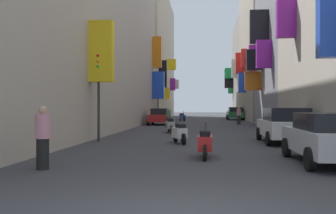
# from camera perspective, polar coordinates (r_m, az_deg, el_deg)

# --- Properties ---
(ground_plane) EXTENTS (140.00, 140.00, 0.00)m
(ground_plane) POSITION_cam_1_polar(r_m,az_deg,el_deg) (35.29, 5.05, -2.54)
(ground_plane) COLOR #38383D
(building_left_mid_b) EXTENTS (7.34, 23.08, 17.69)m
(building_left_mid_b) POSITION_cam_1_polar(r_m,az_deg,el_deg) (54.83, -3.23, 7.64)
(building_left_mid_b) COLOR #BCB29E
(building_left_mid_b) RESTS_ON ground
(building_right_mid_a) EXTENTS (7.35, 11.12, 14.80)m
(building_right_mid_a) POSITION_cam_1_polar(r_m,az_deg,el_deg) (31.72, 19.79, 10.57)
(building_right_mid_a) COLOR gray
(building_right_mid_a) RESTS_ON ground
(building_right_mid_c) EXTENTS (7.10, 14.82, 21.42)m
(building_right_mid_c) POSITION_cam_1_polar(r_m,az_deg,el_deg) (45.66, 15.45, 11.55)
(building_right_mid_c) COLOR #9E9384
(building_right_mid_c) RESTS_ON ground
(building_right_far) EXTENTS (7.36, 13.76, 14.28)m
(building_right_far) POSITION_cam_1_polar(r_m,az_deg,el_deg) (59.14, 13.05, 5.43)
(building_right_far) COLOR gray
(building_right_far) RESTS_ON ground
(parked_car_green) EXTENTS (2.03, 4.33, 1.54)m
(parked_car_green) POSITION_cam_1_polar(r_m,az_deg,el_deg) (46.38, 10.17, -0.93)
(parked_car_green) COLOR #236638
(parked_car_green) RESTS_ON ground
(parked_car_red) EXTENTS (1.84, 3.98, 1.45)m
(parked_car_red) POSITION_cam_1_polar(r_m,az_deg,el_deg) (33.54, -1.23, -1.39)
(parked_car_red) COLOR #B21E1E
(parked_car_red) RESTS_ON ground
(parked_car_silver) EXTENTS (1.92, 4.07, 1.43)m
(parked_car_silver) POSITION_cam_1_polar(r_m,az_deg,el_deg) (11.50, 23.21, -4.19)
(parked_car_silver) COLOR #B7B7BC
(parked_car_silver) RESTS_ON ground
(parked_car_white) EXTENTS (2.02, 4.22, 1.55)m
(parked_car_white) POSITION_cam_1_polar(r_m,az_deg,el_deg) (17.35, 17.30, -2.59)
(parked_car_white) COLOR white
(parked_car_white) RESTS_ON ground
(scooter_white) EXTENTS (0.77, 1.78, 1.13)m
(scooter_white) POSITION_cam_1_polar(r_m,az_deg,el_deg) (16.40, 1.74, -3.94)
(scooter_white) COLOR silver
(scooter_white) RESTS_ON ground
(scooter_silver) EXTENTS (0.67, 1.97, 1.13)m
(scooter_silver) POSITION_cam_1_polar(r_m,az_deg,el_deg) (23.25, 0.33, -2.76)
(scooter_silver) COLOR #ADADB2
(scooter_silver) RESTS_ON ground
(scooter_black) EXTENTS (0.51, 1.98, 1.13)m
(scooter_black) POSITION_cam_1_polar(r_m,az_deg,el_deg) (56.80, 9.10, -1.09)
(scooter_black) COLOR black
(scooter_black) RESTS_ON ground
(scooter_red) EXTENTS (0.47, 1.95, 1.13)m
(scooter_red) POSITION_cam_1_polar(r_m,az_deg,el_deg) (11.89, 5.67, -5.46)
(scooter_red) COLOR red
(scooter_red) RESTS_ON ground
(scooter_blue) EXTENTS (0.82, 1.86, 1.13)m
(scooter_blue) POSITION_cam_1_polar(r_m,az_deg,el_deg) (41.72, 2.17, -1.51)
(scooter_blue) COLOR #2D4CAD
(scooter_blue) RESTS_ON ground
(pedestrian_crossing) EXTENTS (0.51, 0.51, 1.54)m
(pedestrian_crossing) POSITION_cam_1_polar(r_m,az_deg,el_deg) (29.57, 0.07, -1.57)
(pedestrian_crossing) COLOR #313131
(pedestrian_crossing) RESTS_ON ground
(pedestrian_near_left) EXTENTS (0.53, 0.53, 1.64)m
(pedestrian_near_left) POSITION_cam_1_polar(r_m,az_deg,el_deg) (34.27, 10.70, -1.26)
(pedestrian_near_left) COLOR #252525
(pedestrian_near_left) RESTS_ON ground
(pedestrian_near_right) EXTENTS (0.52, 0.52, 1.63)m
(pedestrian_near_right) POSITION_cam_1_polar(r_m,az_deg,el_deg) (10.15, -18.47, -4.46)
(pedestrian_near_right) COLOR black
(pedestrian_near_right) RESTS_ON ground
(traffic_light_near_corner) EXTENTS (0.26, 0.34, 4.07)m
(traffic_light_near_corner) POSITION_cam_1_polar(r_m,az_deg,el_deg) (17.69, -10.49, 3.89)
(traffic_light_near_corner) COLOR #2D2D2D
(traffic_light_near_corner) RESTS_ON ground
(traffic_light_far_corner) EXTENTS (0.26, 0.34, 4.03)m
(traffic_light_far_corner) POSITION_cam_1_polar(r_m,az_deg,el_deg) (39.85, -1.52, 1.72)
(traffic_light_far_corner) COLOR #2D2D2D
(traffic_light_far_corner) RESTS_ON ground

